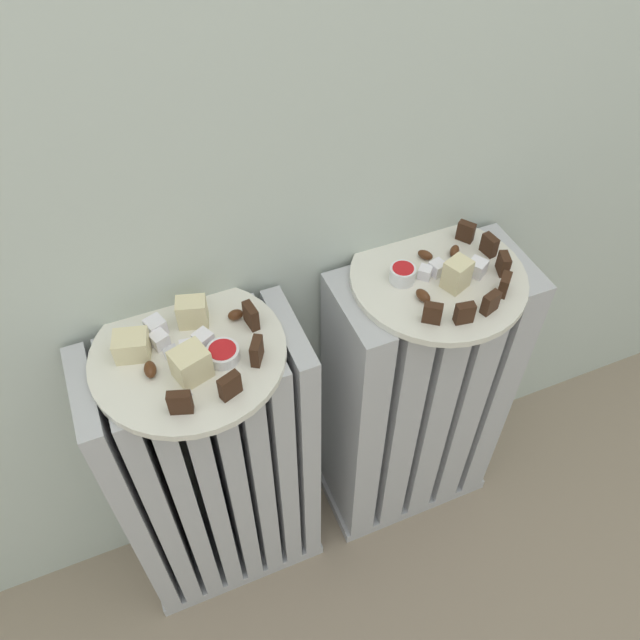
{
  "coord_description": "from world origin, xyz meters",
  "views": [
    {
      "loc": [
        -0.25,
        -0.33,
        1.39
      ],
      "look_at": [
        0.0,
        0.28,
        0.66
      ],
      "focal_mm": 36.09,
      "sensor_mm": 36.0,
      "label": 1
    }
  ],
  "objects_px": {
    "radiator_right": "(414,402)",
    "jam_bowl_right": "(403,273)",
    "jam_bowl_left": "(223,353)",
    "fork": "(177,366)",
    "radiator_left": "(217,473)",
    "plate_right": "(438,278)",
    "plate_left": "(188,354)"
  },
  "relations": [
    {
      "from": "radiator_right",
      "to": "jam_bowl_right",
      "type": "distance_m",
      "value": 0.37
    },
    {
      "from": "jam_bowl_left",
      "to": "fork",
      "type": "relative_size",
      "value": 0.49
    },
    {
      "from": "jam_bowl_left",
      "to": "radiator_left",
      "type": "bearing_deg",
      "value": 144.36
    },
    {
      "from": "plate_right",
      "to": "fork",
      "type": "bearing_deg",
      "value": -177.23
    },
    {
      "from": "radiator_left",
      "to": "fork",
      "type": "distance_m",
      "value": 0.35
    },
    {
      "from": "radiator_left",
      "to": "fork",
      "type": "relative_size",
      "value": 6.89
    },
    {
      "from": "jam_bowl_left",
      "to": "fork",
      "type": "distance_m",
      "value": 0.07
    },
    {
      "from": "radiator_right",
      "to": "plate_left",
      "type": "relative_size",
      "value": 2.37
    },
    {
      "from": "plate_left",
      "to": "jam_bowl_right",
      "type": "height_order",
      "value": "jam_bowl_right"
    },
    {
      "from": "jam_bowl_left",
      "to": "jam_bowl_right",
      "type": "distance_m",
      "value": 0.31
    },
    {
      "from": "plate_left",
      "to": "fork",
      "type": "bearing_deg",
      "value": -135.37
    },
    {
      "from": "radiator_left",
      "to": "radiator_right",
      "type": "xyz_separation_m",
      "value": [
        0.41,
        0.0,
        0.0
      ]
    },
    {
      "from": "jam_bowl_right",
      "to": "jam_bowl_left",
      "type": "bearing_deg",
      "value": -171.86
    },
    {
      "from": "plate_left",
      "to": "jam_bowl_left",
      "type": "xyz_separation_m",
      "value": [
        0.04,
        -0.03,
        0.02
      ]
    },
    {
      "from": "plate_left",
      "to": "plate_right",
      "type": "relative_size",
      "value": 1.0
    },
    {
      "from": "radiator_left",
      "to": "jam_bowl_right",
      "type": "distance_m",
      "value": 0.51
    },
    {
      "from": "radiator_right",
      "to": "plate_left",
      "type": "height_order",
      "value": "plate_left"
    },
    {
      "from": "plate_right",
      "to": "fork",
      "type": "xyz_separation_m",
      "value": [
        -0.43,
        -0.02,
        0.01
      ]
    },
    {
      "from": "radiator_left",
      "to": "plate_right",
      "type": "height_order",
      "value": "plate_right"
    },
    {
      "from": "plate_left",
      "to": "fork",
      "type": "relative_size",
      "value": 2.9
    },
    {
      "from": "plate_left",
      "to": "fork",
      "type": "xyz_separation_m",
      "value": [
        -0.02,
        -0.02,
        0.01
      ]
    },
    {
      "from": "plate_right",
      "to": "jam_bowl_right",
      "type": "relative_size",
      "value": 6.95
    },
    {
      "from": "radiator_right",
      "to": "jam_bowl_left",
      "type": "relative_size",
      "value": 14.11
    },
    {
      "from": "plate_left",
      "to": "plate_right",
      "type": "height_order",
      "value": "same"
    },
    {
      "from": "plate_left",
      "to": "jam_bowl_right",
      "type": "xyz_separation_m",
      "value": [
        0.35,
        0.01,
        0.02
      ]
    },
    {
      "from": "radiator_right",
      "to": "plate_left",
      "type": "bearing_deg",
      "value": -180.0
    },
    {
      "from": "radiator_right",
      "to": "fork",
      "type": "relative_size",
      "value": 6.89
    },
    {
      "from": "jam_bowl_right",
      "to": "fork",
      "type": "distance_m",
      "value": 0.37
    },
    {
      "from": "radiator_left",
      "to": "fork",
      "type": "xyz_separation_m",
      "value": [
        -0.02,
        -0.02,
        0.35
      ]
    },
    {
      "from": "plate_right",
      "to": "jam_bowl_right",
      "type": "xyz_separation_m",
      "value": [
        -0.06,
        0.01,
        0.02
      ]
    },
    {
      "from": "jam_bowl_left",
      "to": "plate_right",
      "type": "bearing_deg",
      "value": 4.93
    },
    {
      "from": "radiator_right",
      "to": "plate_right",
      "type": "distance_m",
      "value": 0.35
    }
  ]
}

